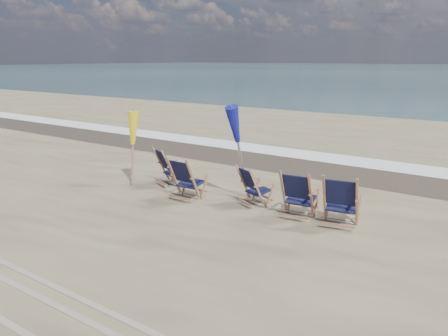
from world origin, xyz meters
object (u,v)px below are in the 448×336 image
object	(u,v)px
beach_chair_1	(193,181)
beach_chair_4	(357,204)
beach_chair_3	(311,197)
beach_chair_0	(170,169)
beach_chair_2	(257,189)
umbrella_yellow	(131,132)
umbrella_blue	(241,125)

from	to	relation	value
beach_chair_1	beach_chair_4	size ratio (longest dim) A/B	0.95
beach_chair_1	beach_chair_3	world-z (taller)	beach_chair_3
beach_chair_0	beach_chair_2	world-z (taller)	beach_chair_0
umbrella_yellow	beach_chair_3	bearing A→B (deg)	1.97
beach_chair_2	umbrella_yellow	size ratio (longest dim) A/B	0.49
beach_chair_0	beach_chair_3	size ratio (longest dim) A/B	0.97
beach_chair_0	umbrella_blue	size ratio (longest dim) A/B	0.44
beach_chair_1	beach_chair_3	bearing A→B (deg)	-170.34
beach_chair_0	beach_chair_3	distance (m)	3.93
beach_chair_0	umbrella_yellow	bearing A→B (deg)	41.80
umbrella_blue	beach_chair_0	bearing A→B (deg)	-174.60
beach_chair_2	beach_chair_4	distance (m)	2.22
beach_chair_3	beach_chair_4	bearing A→B (deg)	178.64
beach_chair_0	beach_chair_4	bearing A→B (deg)	-157.76
beach_chair_4	umbrella_blue	size ratio (longest dim) A/B	0.47
beach_chair_0	umbrella_yellow	world-z (taller)	umbrella_yellow
umbrella_yellow	umbrella_blue	xyz separation A→B (m)	(3.01, 0.52, 0.39)
beach_chair_3	umbrella_yellow	distance (m)	5.00
umbrella_blue	beach_chair_1	bearing A→B (deg)	-137.61
beach_chair_0	beach_chair_1	bearing A→B (deg)	177.92
beach_chair_0	beach_chair_3	xyz separation A→B (m)	(3.93, -0.16, 0.02)
beach_chair_3	beach_chair_4	world-z (taller)	beach_chair_4
beach_chair_4	umbrella_blue	distance (m)	3.11
beach_chair_3	umbrella_yellow	xyz separation A→B (m)	(-4.92, -0.17, 0.89)
beach_chair_0	beach_chair_1	world-z (taller)	beach_chair_1
beach_chair_4	beach_chair_3	bearing A→B (deg)	-6.63
beach_chair_1	umbrella_yellow	xyz separation A→B (m)	(-2.18, 0.24, 0.90)
beach_chair_0	umbrella_blue	distance (m)	2.41
beach_chair_3	umbrella_blue	world-z (taller)	umbrella_blue
beach_chair_2	beach_chair_4	xyz separation A→B (m)	(2.22, 0.02, 0.08)
umbrella_yellow	umbrella_blue	bearing A→B (deg)	9.83
beach_chair_2	umbrella_blue	bearing A→B (deg)	-2.59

